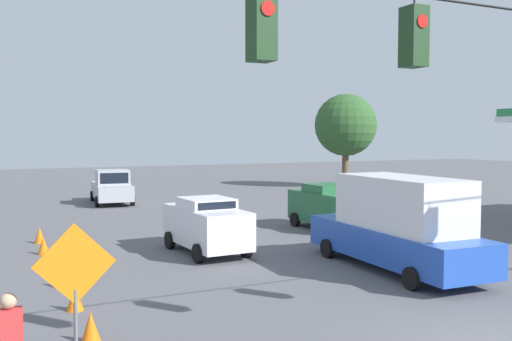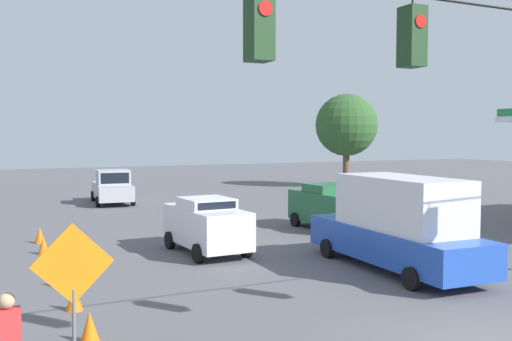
% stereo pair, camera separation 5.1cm
% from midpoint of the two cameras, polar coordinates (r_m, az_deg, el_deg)
% --- Properties ---
extents(sedan_white_withflow_mid, '(2.14, 4.24, 1.98)m').
position_cam_midpoint_polar(sedan_white_withflow_mid, '(20.48, -5.05, -5.38)').
color(sedan_white_withflow_mid, silver).
rests_on(sedan_white_withflow_mid, ground_plane).
extents(sedan_green_oncoming_far, '(2.03, 3.96, 2.03)m').
position_cam_midpoint_polar(sedan_green_oncoming_far, '(25.80, 7.03, -3.51)').
color(sedan_green_oncoming_far, '#236038').
rests_on(sedan_green_oncoming_far, ground_plane).
extents(box_truck_blue_crossing_near, '(2.64, 7.05, 2.93)m').
position_cam_midpoint_polar(box_truck_blue_crossing_near, '(18.33, 13.90, -5.22)').
color(box_truck_blue_crossing_near, '#234CB2').
rests_on(box_truck_blue_crossing_near, ground_plane).
extents(pickup_truck_silver_withflow_deep, '(2.64, 5.39, 2.12)m').
position_cam_midpoint_polar(pickup_truck_silver_withflow_deep, '(36.33, -14.26, -1.69)').
color(pickup_truck_silver_withflow_deep, '#A8AAB2').
rests_on(pickup_truck_silver_withflow_deep, ground_plane).
extents(traffic_cone_nearest, '(0.40, 0.40, 0.63)m').
position_cam_midpoint_polar(traffic_cone_nearest, '(12.41, -16.32, -14.81)').
color(traffic_cone_nearest, orange).
rests_on(traffic_cone_nearest, ground_plane).
extents(traffic_cone_second, '(0.40, 0.40, 0.63)m').
position_cam_midpoint_polar(traffic_cone_second, '(14.63, -17.75, -12.01)').
color(traffic_cone_second, orange).
rests_on(traffic_cone_second, ground_plane).
extents(traffic_cone_third, '(0.40, 0.40, 0.63)m').
position_cam_midpoint_polar(traffic_cone_third, '(16.87, -18.82, -9.96)').
color(traffic_cone_third, orange).
rests_on(traffic_cone_third, ground_plane).
extents(traffic_cone_fourth, '(0.40, 0.40, 0.63)m').
position_cam_midpoint_polar(traffic_cone_fourth, '(19.25, -19.47, -8.30)').
color(traffic_cone_fourth, orange).
rests_on(traffic_cone_fourth, ground_plane).
extents(traffic_cone_fifth, '(0.40, 0.40, 0.63)m').
position_cam_midpoint_polar(traffic_cone_fifth, '(21.64, -20.55, -7.03)').
color(traffic_cone_fifth, orange).
rests_on(traffic_cone_fifth, ground_plane).
extents(traffic_cone_farthest, '(0.40, 0.40, 0.63)m').
position_cam_midpoint_polar(traffic_cone_farthest, '(23.88, -20.88, -6.07)').
color(traffic_cone_farthest, orange).
rests_on(traffic_cone_farthest, ground_plane).
extents(work_zone_sign, '(1.27, 0.06, 2.84)m').
position_cam_midpoint_polar(work_zone_sign, '(9.42, -17.82, -10.16)').
color(work_zone_sign, slate).
rests_on(work_zone_sign, ground_plane).
extents(tree_horizon_left, '(5.06, 5.06, 7.60)m').
position_cam_midpoint_polar(tree_horizon_left, '(47.09, 8.93, 4.49)').
color(tree_horizon_left, brown).
rests_on(tree_horizon_left, ground_plane).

